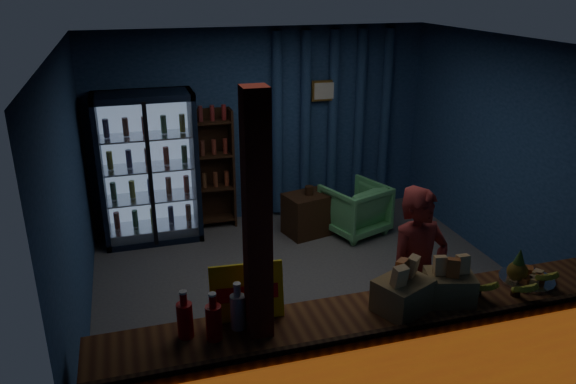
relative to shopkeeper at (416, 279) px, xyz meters
name	(u,v)px	position (x,y,z in m)	size (l,w,h in m)	color
ground	(313,290)	(-0.44, 1.34, -0.81)	(4.60, 4.60, 0.00)	#515154
room_walls	(316,152)	(-0.44, 1.34, 0.76)	(4.60, 4.60, 4.60)	navy
counter	(397,362)	(-0.44, -0.57, -0.33)	(4.40, 0.57, 0.99)	brown
support_post	(259,286)	(-1.49, -0.56, 0.49)	(0.16, 0.16, 2.60)	maroon
beverage_cooler	(149,168)	(-1.99, 3.26, 0.13)	(1.20, 0.62, 1.90)	black
bottle_shelf	(214,169)	(-1.14, 3.40, -0.01)	(0.50, 0.28, 1.60)	#372211
curtain_folds	(333,122)	(0.56, 3.48, 0.49)	(1.74, 0.14, 2.50)	navy
framed_picture	(325,91)	(0.41, 3.44, 0.94)	(0.36, 0.04, 0.28)	gold
shopkeeper	(416,279)	(0.00, 0.00, 0.00)	(0.59, 0.39, 1.62)	maroon
green_chair	(355,209)	(0.57, 2.61, -0.47)	(0.72, 0.74, 0.67)	#60C071
side_table	(309,214)	(-0.02, 2.75, -0.53)	(0.69, 0.57, 0.66)	#372211
yellow_sign	(247,292)	(-1.53, -0.37, 0.34)	(0.51, 0.13, 0.40)	yellow
soda_bottles	(212,316)	(-1.79, -0.50, 0.28)	(0.46, 0.19, 0.34)	red
snack_box_left	(403,293)	(-0.45, -0.59, 0.28)	(0.46, 0.43, 0.39)	#A58550
snack_box_centre	(450,285)	(-0.07, -0.57, 0.27)	(0.40, 0.36, 0.36)	#A58550
pastry_tray	(527,278)	(0.68, -0.49, 0.16)	(0.42, 0.42, 0.07)	silver
banana_bunches	(514,284)	(0.45, -0.63, 0.22)	(0.77, 0.30, 0.17)	gold
pineapple	(518,269)	(0.59, -0.48, 0.26)	(0.16, 0.16, 0.28)	brown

